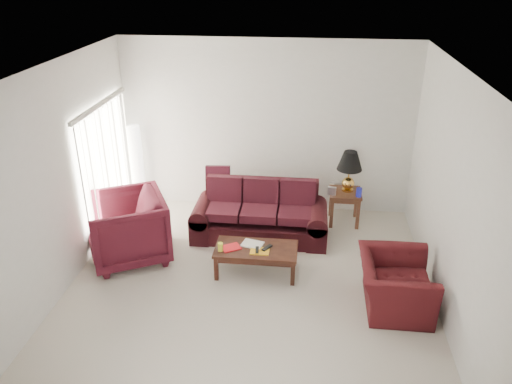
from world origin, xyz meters
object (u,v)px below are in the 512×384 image
Objects in this scene: end_table at (344,207)px; armchair_left at (127,228)px; floor_lamp at (137,167)px; coffee_table at (256,260)px; sofa at (260,212)px; armchair_right at (395,284)px.

armchair_left is (-3.28, -1.51, 0.22)m from end_table.
armchair_left is (0.38, -1.69, -0.27)m from floor_lamp.
floor_lamp is 1.40× the size of armchair_left.
end_table is at bearing 51.89° from coffee_table.
sofa is 1.06m from coffee_table.
end_table is 0.55× the size of armchair_right.
armchair_right reaches higher than coffee_table.
sofa is 3.73× the size of end_table.
floor_lamp is 1.33× the size of coffee_table.
sofa is at bearing 93.27° from coffee_table.
coffee_table is (0.06, -1.03, -0.24)m from sofa.
end_table is 0.37× the size of floor_lamp.
armchair_right is at bearing -30.02° from floor_lamp.
end_table is at bearing 27.08° from sofa.
armchair_right is at bearing 51.50° from armchair_left.
armchair_left reaches higher than sofa.
floor_lamp reaches higher than sofa.
armchair_left is 0.95× the size of coffee_table.
floor_lamp is at bearing 177.22° from end_table.
coffee_table is (2.33, -1.86, -0.58)m from floor_lamp.
end_table reaches higher than coffee_table.
armchair_right is at bearing -76.56° from end_table.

